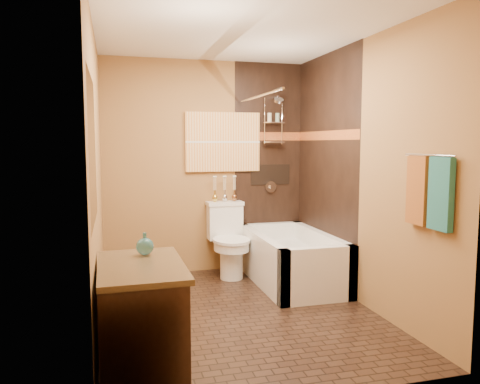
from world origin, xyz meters
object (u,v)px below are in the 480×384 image
object	(u,v)px
sunset_painting	(223,142)
vanity	(141,322)
toilet	(229,239)
bathtub	(291,263)

from	to	relation	value
sunset_painting	vanity	xyz separation A→B (m)	(-1.12, -2.48, -1.16)
toilet	vanity	size ratio (longest dim) A/B	0.96
bathtub	toilet	distance (m)	0.78
bathtub	sunset_painting	bearing A→B (deg)	129.64
bathtub	vanity	xyz separation A→B (m)	(-1.72, -1.75, 0.17)
bathtub	vanity	distance (m)	2.46
sunset_painting	vanity	size ratio (longest dim) A/B	1.02
toilet	sunset_painting	bearing A→B (deg)	88.45
sunset_painting	toilet	size ratio (longest dim) A/B	1.06
sunset_painting	bathtub	world-z (taller)	sunset_painting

